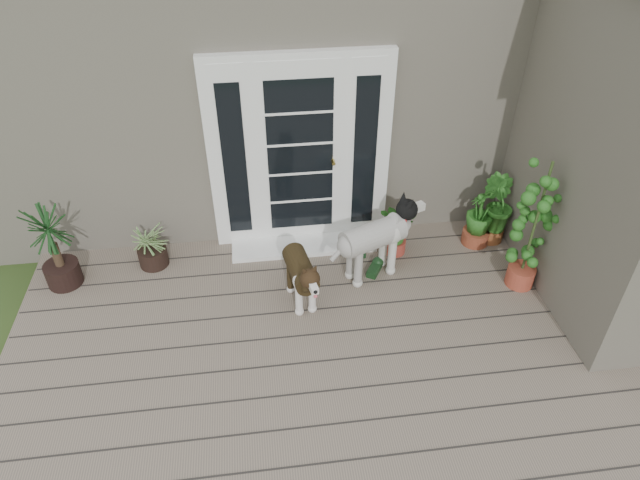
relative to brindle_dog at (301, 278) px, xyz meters
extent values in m
cube|color=#6B5B4C|center=(0.32, -1.13, -0.37)|extent=(6.20, 4.60, 0.12)
cube|color=#665E54|center=(0.32, 3.12, 1.12)|extent=(7.40, 4.00, 3.10)
cube|color=white|center=(0.12, 1.07, 0.77)|extent=(1.90, 0.14, 2.15)
cube|color=white|center=(0.12, 0.87, -0.28)|extent=(1.60, 0.40, 0.05)
imported|color=#175217|center=(1.11, 0.66, -0.04)|extent=(0.54, 0.54, 0.54)
imported|color=#285518|center=(2.25, 0.74, -0.01)|extent=(0.55, 0.55, 0.59)
imported|color=#1D4C15|center=(2.05, 0.70, -0.03)|extent=(0.50, 0.50, 0.55)
camera|label=1|loc=(-0.35, -4.12, 3.66)|focal=31.79mm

